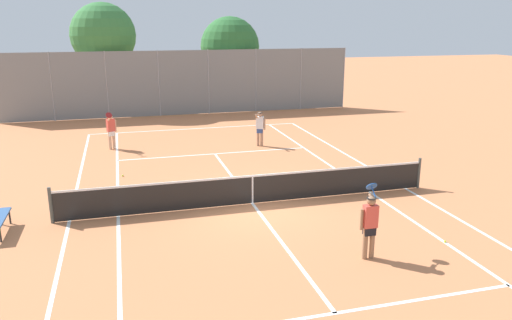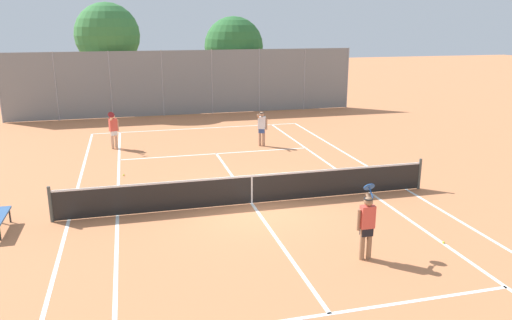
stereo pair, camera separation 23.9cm
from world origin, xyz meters
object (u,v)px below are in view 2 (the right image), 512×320
object	(u,v)px
loose_tennis_ball_2	(124,175)
loose_tennis_ball_1	(260,193)
tennis_net	(252,188)
loose_tennis_ball_3	(443,243)
player_far_right	(262,127)
player_near_side	(367,223)
tree_behind_right	(235,48)
tree_behind_left	(108,37)
player_far_left	(113,129)
loose_tennis_ball_0	(327,184)

from	to	relation	value
loose_tennis_ball_2	loose_tennis_ball_1	bearing A→B (deg)	-36.24
tennis_net	loose_tennis_ball_3	size ratio (longest dim) A/B	181.82
tennis_net	player_far_right	size ratio (longest dim) A/B	7.50
player_near_side	tree_behind_right	distance (m)	23.31
tree_behind_right	loose_tennis_ball_2	bearing A→B (deg)	-116.95
tennis_net	loose_tennis_ball_1	distance (m)	1.07
player_far_right	tree_behind_left	distance (m)	13.72
loose_tennis_ball_1	tree_behind_right	world-z (taller)	tree_behind_right
player_far_left	loose_tennis_ball_2	size ratio (longest dim) A/B	26.88
loose_tennis_ball_1	tree_behind_left	distance (m)	19.01
player_near_side	loose_tennis_ball_0	distance (m)	5.74
loose_tennis_ball_0	tree_behind_right	world-z (taller)	tree_behind_right
tennis_net	loose_tennis_ball_2	distance (m)	5.69
loose_tennis_ball_2	player_far_right	bearing A→B (deg)	27.19
tree_behind_left	loose_tennis_ball_2	bearing A→B (deg)	-87.69
loose_tennis_ball_0	loose_tennis_ball_2	world-z (taller)	same
player_far_right	loose_tennis_ball_2	distance (m)	7.06
player_far_left	loose_tennis_ball_1	xyz separation A→B (m)	(4.81, -7.63, -0.89)
player_near_side	player_far_left	size ratio (longest dim) A/B	1.00
player_far_right	loose_tennis_ball_1	xyz separation A→B (m)	(-1.80, -6.45, -0.88)
player_far_right	tree_behind_right	world-z (taller)	tree_behind_right
loose_tennis_ball_1	tree_behind_left	world-z (taller)	tree_behind_left
player_far_left	loose_tennis_ball_3	world-z (taller)	player_far_left
tennis_net	loose_tennis_ball_0	world-z (taller)	tennis_net
tennis_net	loose_tennis_ball_1	xyz separation A→B (m)	(0.49, 0.83, -0.48)
player_near_side	tree_behind_right	bearing A→B (deg)	85.70
loose_tennis_ball_2	tree_behind_left	xyz separation A→B (m)	(-0.58, 14.51, 4.59)
player_far_right	loose_tennis_ball_3	size ratio (longest dim) A/B	24.24
player_far_left	player_far_right	distance (m)	6.72
loose_tennis_ball_1	player_near_side	bearing A→B (deg)	-76.34
loose_tennis_ball_1	tree_behind_right	distance (m)	18.51
player_far_right	loose_tennis_ball_2	size ratio (longest dim) A/B	24.24
player_far_left	loose_tennis_ball_2	distance (m)	4.49
loose_tennis_ball_0	player_near_side	bearing A→B (deg)	-102.94
loose_tennis_ball_0	loose_tennis_ball_1	world-z (taller)	same
player_far_left	loose_tennis_ball_1	world-z (taller)	player_far_left
tennis_net	player_near_side	bearing A→B (deg)	-68.18
tennis_net	player_near_side	distance (m)	4.73
loose_tennis_ball_1	loose_tennis_ball_2	bearing A→B (deg)	143.76
loose_tennis_ball_3	player_far_right	bearing A→B (deg)	99.15
loose_tennis_ball_0	loose_tennis_ball_3	bearing A→B (deg)	-78.18
tree_behind_left	tree_behind_right	xyz separation A→B (m)	(8.01, 0.10, -0.75)
player_far_left	loose_tennis_ball_3	xyz separation A→B (m)	(8.45, -12.58, -0.89)
loose_tennis_ball_1	loose_tennis_ball_2	xyz separation A→B (m)	(-4.43, 3.25, 0.00)
loose_tennis_ball_0	loose_tennis_ball_2	xyz separation A→B (m)	(-6.96, 2.92, 0.00)
tennis_net	player_far_left	xyz separation A→B (m)	(-4.32, 8.46, 0.42)
player_far_left	tree_behind_right	size ratio (longest dim) A/B	0.30
tennis_net	tree_behind_right	size ratio (longest dim) A/B	2.03
loose_tennis_ball_2	tennis_net	bearing A→B (deg)	-45.94
player_near_side	loose_tennis_ball_2	world-z (taller)	player_near_side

